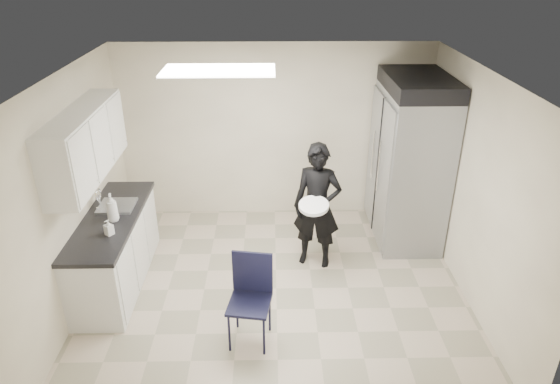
{
  "coord_description": "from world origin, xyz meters",
  "views": [
    {
      "loc": [
        -0.05,
        -4.94,
        3.76
      ],
      "look_at": [
        0.05,
        0.2,
        1.22
      ],
      "focal_mm": 32.0,
      "sensor_mm": 36.0,
      "label": 1
    }
  ],
  "objects_px": {
    "lower_counter": "(115,251)",
    "commercial_fridge": "(409,167)",
    "folding_chair": "(249,304)",
    "man_tuxedo": "(317,206)"
  },
  "relations": [
    {
      "from": "commercial_fridge",
      "to": "folding_chair",
      "type": "xyz_separation_m",
      "value": [
        -2.11,
        -2.16,
        -0.58
      ]
    },
    {
      "from": "lower_counter",
      "to": "man_tuxedo",
      "type": "bearing_deg",
      "value": 8.67
    },
    {
      "from": "lower_counter",
      "to": "commercial_fridge",
      "type": "relative_size",
      "value": 0.9
    },
    {
      "from": "lower_counter",
      "to": "commercial_fridge",
      "type": "bearing_deg",
      "value": 15.88
    },
    {
      "from": "commercial_fridge",
      "to": "folding_chair",
      "type": "distance_m",
      "value": 3.07
    },
    {
      "from": "lower_counter",
      "to": "commercial_fridge",
      "type": "height_order",
      "value": "commercial_fridge"
    },
    {
      "from": "lower_counter",
      "to": "folding_chair",
      "type": "relative_size",
      "value": 2.0
    },
    {
      "from": "lower_counter",
      "to": "man_tuxedo",
      "type": "distance_m",
      "value": 2.53
    },
    {
      "from": "folding_chair",
      "to": "lower_counter",
      "type": "bearing_deg",
      "value": 156.31
    },
    {
      "from": "lower_counter",
      "to": "man_tuxedo",
      "type": "xyz_separation_m",
      "value": [
        2.47,
        0.38,
        0.39
      ]
    }
  ]
}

